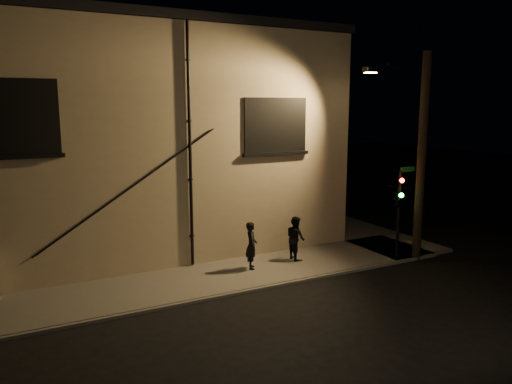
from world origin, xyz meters
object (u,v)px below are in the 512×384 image
pedestrian_b (296,238)px  traffic_signal (397,198)px  pedestrian_a (251,245)px  streetlamp_pole (419,153)px

pedestrian_b → traffic_signal: bearing=-113.9°
pedestrian_a → traffic_signal: traffic_signal is taller
pedestrian_a → streetlamp_pole: bearing=-82.5°
traffic_signal → streetlamp_pole: 1.82m
pedestrian_b → streetlamp_pole: 5.46m
pedestrian_a → pedestrian_b: (1.92, 0.17, -0.02)m
pedestrian_a → pedestrian_b: pedestrian_a is taller
pedestrian_b → traffic_signal: size_ratio=0.48×
pedestrian_a → pedestrian_b: size_ratio=1.02×
streetlamp_pole → pedestrian_a: bearing=165.5°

